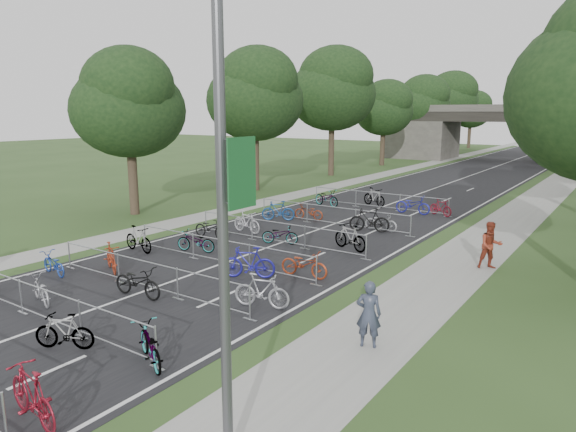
% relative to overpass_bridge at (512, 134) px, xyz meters
% --- Properties ---
extents(road, '(11.00, 140.00, 0.01)m').
position_rel_overpass_bridge_xyz_m(road, '(0.00, -15.00, -3.53)').
color(road, black).
rests_on(road, ground).
extents(sidewalk_right, '(3.00, 140.00, 0.01)m').
position_rel_overpass_bridge_xyz_m(sidewalk_right, '(8.00, -15.00, -3.53)').
color(sidewalk_right, gray).
rests_on(sidewalk_right, ground).
extents(sidewalk_left, '(2.00, 140.00, 0.01)m').
position_rel_overpass_bridge_xyz_m(sidewalk_left, '(-7.50, -15.00, -3.53)').
color(sidewalk_left, gray).
rests_on(sidewalk_left, ground).
extents(lane_markings, '(0.12, 140.00, 0.00)m').
position_rel_overpass_bridge_xyz_m(lane_markings, '(0.00, -15.00, -3.53)').
color(lane_markings, silver).
rests_on(lane_markings, ground).
extents(overpass_bridge, '(31.00, 8.00, 7.05)m').
position_rel_overpass_bridge_xyz_m(overpass_bridge, '(0.00, 0.00, 0.00)').
color(overpass_bridge, '#43403B').
rests_on(overpass_bridge, ground).
extents(lamppost, '(0.61, 0.65, 8.21)m').
position_rel_overpass_bridge_xyz_m(lamppost, '(8.33, -63.00, 0.75)').
color(lamppost, '#4C4C51').
rests_on(lamppost, ground).
extents(tree_left_0, '(6.72, 6.72, 10.25)m').
position_rel_overpass_bridge_xyz_m(tree_left_0, '(-11.39, -49.07, 2.96)').
color(tree_left_0, '#33261C').
rests_on(tree_left_0, ground).
extents(tree_left_1, '(7.56, 7.56, 11.53)m').
position_rel_overpass_bridge_xyz_m(tree_left_1, '(-11.39, -37.07, 3.77)').
color(tree_left_1, '#33261C').
rests_on(tree_left_1, ground).
extents(tree_left_2, '(8.40, 8.40, 12.81)m').
position_rel_overpass_bridge_xyz_m(tree_left_2, '(-11.39, -25.07, 4.58)').
color(tree_left_2, '#33261C').
rests_on(tree_left_2, ground).
extents(tree_left_3, '(6.72, 6.72, 10.25)m').
position_rel_overpass_bridge_xyz_m(tree_left_3, '(-11.39, -13.07, 2.96)').
color(tree_left_3, '#33261C').
rests_on(tree_left_3, ground).
extents(tree_left_4, '(7.56, 7.56, 11.53)m').
position_rel_overpass_bridge_xyz_m(tree_left_4, '(-11.39, -1.07, 3.77)').
color(tree_left_4, '#33261C').
rests_on(tree_left_4, ground).
extents(tree_left_5, '(8.40, 8.40, 12.81)m').
position_rel_overpass_bridge_xyz_m(tree_left_5, '(-11.39, 10.93, 4.58)').
color(tree_left_5, '#33261C').
rests_on(tree_left_5, ground).
extents(tree_left_6, '(6.72, 6.72, 10.25)m').
position_rel_overpass_bridge_xyz_m(tree_left_6, '(-11.39, 22.93, 2.96)').
color(tree_left_6, '#33261C').
rests_on(tree_left_6, ground).
extents(barrier_row_1, '(9.70, 0.08, 1.10)m').
position_rel_overpass_bridge_xyz_m(barrier_row_1, '(0.00, -61.40, -2.99)').
color(barrier_row_1, '#A3A5AA').
rests_on(barrier_row_1, ground).
extents(barrier_row_2, '(9.70, 0.08, 1.10)m').
position_rel_overpass_bridge_xyz_m(barrier_row_2, '(0.00, -57.80, -2.99)').
color(barrier_row_2, '#A3A5AA').
rests_on(barrier_row_2, ground).
extents(barrier_row_3, '(9.70, 0.08, 1.10)m').
position_rel_overpass_bridge_xyz_m(barrier_row_3, '(0.00, -54.00, -2.99)').
color(barrier_row_3, '#A3A5AA').
rests_on(barrier_row_3, ground).
extents(barrier_row_4, '(9.70, 0.08, 1.10)m').
position_rel_overpass_bridge_xyz_m(barrier_row_4, '(0.00, -50.00, -2.99)').
color(barrier_row_4, '#A3A5AA').
rests_on(barrier_row_4, ground).
extents(barrier_row_5, '(9.70, 0.08, 1.10)m').
position_rel_overpass_bridge_xyz_m(barrier_row_5, '(0.00, -45.00, -2.99)').
color(barrier_row_5, '#A3A5AA').
rests_on(barrier_row_5, ground).
extents(barrier_row_6, '(9.70, 0.08, 1.10)m').
position_rel_overpass_bridge_xyz_m(barrier_row_6, '(0.00, -39.00, -2.99)').
color(barrier_row_6, '#A3A5AA').
rests_on(barrier_row_6, ground).
extents(bike_3, '(2.05, 0.81, 1.20)m').
position_rel_overpass_bridge_xyz_m(bike_3, '(4.30, -64.31, -2.93)').
color(bike_3, maroon).
rests_on(bike_3, ground).
extents(bike_5, '(1.84, 1.08, 0.91)m').
position_rel_overpass_bridge_xyz_m(bike_5, '(-1.84, -60.60, -3.08)').
color(bike_5, gray).
rests_on(bike_5, ground).
extents(bike_6, '(1.66, 1.19, 0.99)m').
position_rel_overpass_bridge_xyz_m(bike_6, '(1.82, -62.06, -3.04)').
color(bike_6, '#A3A5AA').
rests_on(bike_6, ground).
extents(bike_7, '(1.97, 1.43, 0.99)m').
position_rel_overpass_bridge_xyz_m(bike_7, '(4.30, -61.34, -3.04)').
color(bike_7, '#A3A5AA').
rests_on(bike_7, ground).
extents(bike_8, '(1.76, 0.81, 0.89)m').
position_rel_overpass_bridge_xyz_m(bike_8, '(-4.30, -58.67, -3.09)').
color(bike_8, '#1C3D9E').
rests_on(bike_8, ground).
extents(bike_9, '(1.91, 1.33, 1.13)m').
position_rel_overpass_bridge_xyz_m(bike_9, '(-2.82, -57.16, -2.97)').
color(bike_9, maroon).
rests_on(bike_9, ground).
extents(bike_10, '(2.09, 0.85, 1.07)m').
position_rel_overpass_bridge_xyz_m(bike_10, '(0.29, -58.42, -3.00)').
color(bike_10, black).
rests_on(bike_10, ground).
extents(bike_11, '(1.94, 1.02, 1.12)m').
position_rel_overpass_bridge_xyz_m(bike_11, '(4.30, -56.82, -2.97)').
color(bike_11, '#98989F').
rests_on(bike_11, ground).
extents(bike_12, '(1.97, 0.74, 1.16)m').
position_rel_overpass_bridge_xyz_m(bike_12, '(-4.30, -54.62, -2.95)').
color(bike_12, '#A3A5AA').
rests_on(bike_12, ground).
extents(bike_13, '(1.95, 1.12, 0.97)m').
position_rel_overpass_bridge_xyz_m(bike_13, '(-2.19, -53.19, -3.05)').
color(bike_13, '#A3A5AA').
rests_on(bike_13, ground).
extents(bike_14, '(2.05, 1.42, 1.21)m').
position_rel_overpass_bridge_xyz_m(bike_14, '(2.08, -54.72, -2.93)').
color(bike_14, '#1D1A90').
rests_on(bike_14, ground).
extents(bike_15, '(1.99, 0.84, 1.02)m').
position_rel_overpass_bridge_xyz_m(bike_15, '(3.73, -53.45, -3.02)').
color(bike_15, '#9E3417').
rests_on(bike_15, ground).
extents(bike_16, '(1.96, 0.73, 1.02)m').
position_rel_overpass_bridge_xyz_m(bike_16, '(-3.42, -50.93, -3.02)').
color(bike_16, black).
rests_on(bike_16, ground).
extents(bike_17, '(1.94, 0.78, 1.14)m').
position_rel_overpass_bridge_xyz_m(bike_17, '(-2.68, -49.00, -2.97)').
color(bike_17, '#B8B7BF').
rests_on(bike_17, ground).
extents(bike_18, '(1.85, 1.21, 0.92)m').
position_rel_overpass_bridge_xyz_m(bike_18, '(0.08, -49.91, -3.08)').
color(bike_18, '#A3A5AA').
rests_on(bike_18, ground).
extents(bike_19, '(2.05, 1.15, 1.19)m').
position_rel_overpass_bridge_xyz_m(bike_19, '(3.31, -48.99, -2.94)').
color(bike_19, '#A3A5AA').
rests_on(bike_19, ground).
extents(bike_20, '(1.92, 1.39, 1.14)m').
position_rel_overpass_bridge_xyz_m(bike_20, '(-3.13, -45.59, -2.96)').
color(bike_20, navy).
rests_on(bike_20, ground).
extents(bike_21, '(1.85, 0.84, 0.94)m').
position_rel_overpass_bridge_xyz_m(bike_21, '(-1.80, -44.43, -3.07)').
color(bike_21, maroon).
rests_on(bike_21, ground).
extents(bike_22, '(2.17, 1.21, 1.26)m').
position_rel_overpass_bridge_xyz_m(bike_22, '(2.45, -45.23, -2.90)').
color(bike_22, black).
rests_on(bike_22, ground).
extents(bike_23, '(1.80, 0.63, 0.94)m').
position_rel_overpass_bridge_xyz_m(bike_23, '(2.84, -44.65, -3.06)').
color(bike_23, '#9C9EA4').
rests_on(bike_23, ground).
extents(bike_24, '(2.25, 1.30, 1.12)m').
position_rel_overpass_bridge_xyz_m(bike_24, '(-3.16, -40.04, -2.98)').
color(bike_24, '#A3A5AA').
rests_on(bike_24, ground).
extents(bike_25, '(2.08, 1.32, 1.21)m').
position_rel_overpass_bridge_xyz_m(bike_25, '(-0.57, -38.26, -2.93)').
color(bike_25, '#A3A5AA').
rests_on(bike_25, ground).
extents(bike_26, '(2.17, 0.79, 1.13)m').
position_rel_overpass_bridge_xyz_m(bike_26, '(2.51, -39.30, -2.97)').
color(bike_26, navy).
rests_on(bike_26, ground).
extents(bike_27, '(1.74, 1.16, 1.02)m').
position_rel_overpass_bridge_xyz_m(bike_27, '(4.11, -38.93, -3.02)').
color(bike_27, maroon).
rests_on(bike_27, ground).
extents(pedestrian_a, '(0.77, 0.64, 1.82)m').
position_rel_overpass_bridge_xyz_m(pedestrian_a, '(8.29, -57.40, -2.62)').
color(pedestrian_a, '#2E3546').
rests_on(pedestrian_a, ground).
extents(pedestrian_b, '(1.16, 1.11, 1.89)m').
position_rel_overpass_bridge_xyz_m(pedestrian_b, '(9.20, -48.34, -2.59)').
color(pedestrian_b, maroon).
rests_on(pedestrian_b, ground).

